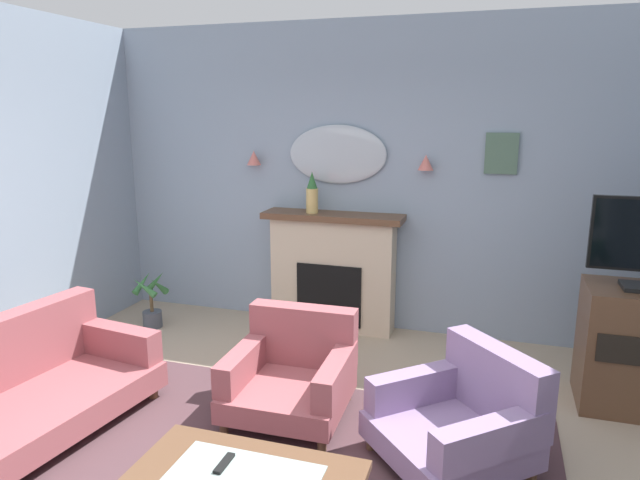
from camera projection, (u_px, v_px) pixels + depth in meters
name	position (u px, v px, depth m)	size (l,w,h in m)	color
wall_back	(378.00, 179.00, 5.44)	(6.42, 0.10, 2.95)	#8C9EB2
patterned_rug	(281.00, 479.00, 3.32)	(3.20, 2.40, 0.01)	#4C3338
fireplace	(333.00, 273.00, 5.55)	(1.36, 0.36, 1.16)	beige
mantel_vase_right	(312.00, 194.00, 5.41)	(0.12, 0.12, 0.40)	tan
wall_mirror	(337.00, 154.00, 5.43)	(0.96, 0.06, 0.56)	#B2BCC6
wall_sconce_left	(254.00, 158.00, 5.64)	(0.14, 0.14, 0.14)	#D17066
wall_sconce_right	(426.00, 162.00, 5.14)	(0.14, 0.14, 0.14)	#D17066
framed_picture	(501.00, 154.00, 4.99)	(0.28, 0.03, 0.36)	#4C6B56
tv_remote	(224.00, 464.00, 2.73)	(0.04, 0.16, 0.02)	black
floral_couch	(16.00, 392.00, 3.70)	(1.08, 1.81, 0.76)	#934C51
armchair_beside_couch	(462.00, 417.00, 3.43)	(1.14, 1.14, 0.71)	gray
armchair_near_fireplace	(293.00, 371.00, 4.03)	(0.83, 0.84, 0.71)	#934C51
potted_plant_small_fern	(151.00, 303.00, 5.63)	(0.32, 0.30, 0.57)	#474C56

